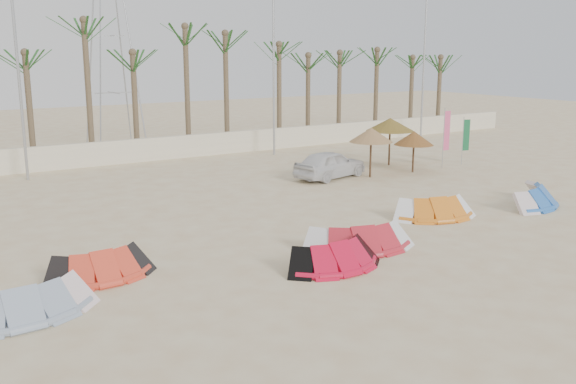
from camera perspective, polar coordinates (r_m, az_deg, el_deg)
ground at (r=18.24m, az=10.32°, el=-7.46°), size 120.00×120.00×0.00m
boundary_wall at (r=36.83m, az=-13.60°, el=3.57°), size 60.00×0.30×1.30m
palm_line at (r=38.04m, az=-13.86°, el=12.61°), size 52.00×4.00×7.70m
lamp_b at (r=32.96m, az=-22.88°, el=10.88°), size 1.25×0.14×11.00m
lamp_c at (r=38.04m, az=-1.24°, el=11.94°), size 1.25×0.14×11.00m
lamp_d at (r=45.47m, az=12.05°, el=11.78°), size 1.25×0.14×11.00m
pylon at (r=42.87m, az=-14.97°, el=3.85°), size 3.00×3.00×14.00m
kite_grey at (r=16.72m, az=-23.11°, el=-8.65°), size 3.63×1.68×0.90m
kite_red_left at (r=18.64m, az=-16.58°, el=-6.00°), size 3.03×1.61×0.90m
kite_red_mid at (r=18.71m, az=3.72°, el=-5.41°), size 3.05×1.56×0.90m
kite_red_right at (r=20.50m, az=5.79°, el=-3.83°), size 3.84×2.35×0.90m
kite_orange at (r=24.70m, az=12.48°, el=-1.23°), size 3.47×2.26×0.90m
kite_blue at (r=27.84m, az=20.47°, el=-0.18°), size 3.88×2.78×0.90m
parasol_left at (r=31.63m, az=7.40°, el=5.05°), size 2.14×2.14×2.46m
parasol_mid at (r=33.35m, az=11.14°, el=4.72°), size 2.02×2.02×2.12m
parasol_right at (r=35.15m, az=9.07°, el=5.94°), size 2.61×2.61×2.57m
flag_pink at (r=34.97m, az=13.88°, el=5.17°), size 0.45×0.04×3.20m
flag_green at (r=36.38m, az=15.47°, el=4.79°), size 0.45×0.09×2.61m
car at (r=31.43m, az=3.77°, el=2.48°), size 4.32×2.53×1.38m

